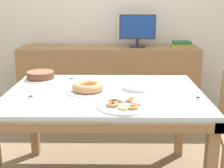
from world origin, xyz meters
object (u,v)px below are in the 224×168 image
Objects in this scene: plate_stack at (138,86)px; computer_monitor at (137,31)px; cake_golden_bundt at (88,88)px; book_stack at (182,44)px; tealight_near_front at (31,97)px; cake_chocolate_round at (41,76)px; tealight_left_edge at (71,79)px; pastry_platter at (124,105)px; tealight_right_edge at (198,98)px.

computer_monitor is at bearing 86.68° from plate_stack.
book_stack is at bearing 55.85° from cake_golden_bundt.
computer_monitor is 1.84m from tealight_near_front.
cake_chocolate_round reaches higher than tealight_left_edge.
pastry_platter is 0.54m from tealight_right_edge.
tealight_left_edge is at bearing 0.13° from cake_chocolate_round.
plate_stack is at bearing -113.85° from book_stack.
cake_golden_bundt is 1.49× the size of plate_stack.
cake_golden_bundt is at bearing -124.15° from book_stack.
cake_chocolate_round is 0.87m from plate_stack.
cake_chocolate_round reaches higher than plate_stack.
tealight_right_edge is (0.51, 0.16, -0.00)m from pastry_platter.
computer_monitor reaches higher than cake_golden_bundt.
tealight_left_edge is 0.56m from tealight_near_front.
plate_stack is 5.25× the size of tealight_right_edge.
cake_chocolate_round is 0.27m from tealight_left_edge.
pastry_platter is (0.26, -0.32, -0.02)m from cake_golden_bundt.
pastry_platter reaches higher than tealight_near_front.
pastry_platter is at bearing -96.33° from computer_monitor.
cake_chocolate_round is 0.99m from pastry_platter.
book_stack is 5.99× the size of tealight_near_front.
book_stack is 1.76m from cake_golden_bundt.
cake_golden_bundt is 0.42m from tealight_near_front.
tealight_near_front is at bearing -162.74° from plate_stack.
computer_monitor is at bearing 59.69° from tealight_left_edge.
cake_chocolate_round is 0.80× the size of pastry_platter.
computer_monitor reaches higher than cake_chocolate_round.
computer_monitor is 1.18× the size of pastry_platter.
pastry_platter is (-0.20, -1.78, -0.30)m from computer_monitor.
cake_golden_bundt reaches higher than pastry_platter.
book_stack reaches higher than plate_stack.
book_stack is 0.77× the size of cake_golden_bundt.
computer_monitor is 1.30m from tealight_left_edge.
tealight_near_front is at bearing 165.34° from pastry_platter.
book_stack is 5.99× the size of tealight_right_edge.
cake_chocolate_round is at bearing 140.39° from cake_golden_bundt.
computer_monitor reaches higher than pastry_platter.
computer_monitor is 2.02× the size of plate_stack.
pastry_platter is at bearing -44.39° from cake_chocolate_round.
tealight_left_edge is at bearing 153.34° from plate_stack.
pastry_platter is 1.70× the size of plate_stack.
tealight_left_edge is at bearing -136.84° from book_stack.
cake_golden_bundt is 0.80m from tealight_right_edge.
tealight_left_edge is (-0.18, 0.37, -0.02)m from cake_golden_bundt.
tealight_right_edge is at bearing -11.91° from cake_golden_bundt.
cake_golden_bundt is (-0.99, -1.45, -0.13)m from book_stack.
book_stack reaches higher than cake_chocolate_round.
tealight_left_edge is (0.27, 0.00, -0.02)m from cake_chocolate_round.
pastry_platter is 0.43m from plate_stack.
book_stack is 1.14× the size of plate_stack.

